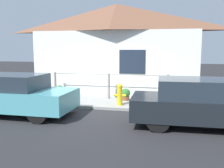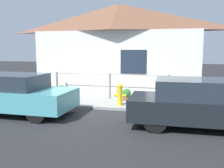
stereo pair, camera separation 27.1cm
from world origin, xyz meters
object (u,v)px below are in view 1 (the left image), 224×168
object	(u,v)px
potted_plant_near_hydrant	(126,94)
potted_plant_corner	(178,94)
potted_plant_by_fence	(60,91)
fire_hydrant	(120,94)
car_right	(202,103)
car_left	(15,95)

from	to	relation	value
potted_plant_near_hydrant	potted_plant_corner	xyz separation A→B (m)	(2.05, -0.06, 0.09)
potted_plant_by_fence	fire_hydrant	bearing A→B (deg)	-19.53
potted_plant_near_hydrant	potted_plant_by_fence	distance (m)	2.90
car_right	potted_plant_corner	size ratio (longest dim) A/B	6.51
potted_plant_near_hydrant	car_left	bearing A→B (deg)	-140.98
potted_plant_near_hydrant	potted_plant_corner	size ratio (longest dim) A/B	0.77
potted_plant_corner	car_left	bearing A→B (deg)	-154.11
potted_plant_near_hydrant	potted_plant_by_fence	size ratio (longest dim) A/B	0.94
potted_plant_corner	fire_hydrant	bearing A→B (deg)	-157.95
car_right	fire_hydrant	world-z (taller)	car_right
potted_plant_by_fence	potted_plant_corner	distance (m)	4.94
potted_plant_near_hydrant	potted_plant_corner	distance (m)	2.05
car_right	potted_plant_by_fence	size ratio (longest dim) A/B	7.93
car_right	fire_hydrant	size ratio (longest dim) A/B	4.98
car_left	potted_plant_corner	distance (m)	5.89
fire_hydrant	potted_plant_by_fence	distance (m)	3.00
car_right	car_left	bearing A→B (deg)	178.22
car_right	potted_plant_by_fence	bearing A→B (deg)	151.81
car_left	fire_hydrant	size ratio (longest dim) A/B	4.78
potted_plant_by_fence	potted_plant_corner	xyz separation A→B (m)	(4.94, -0.15, 0.06)
car_left	fire_hydrant	distance (m)	3.62
car_left	car_right	world-z (taller)	car_right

